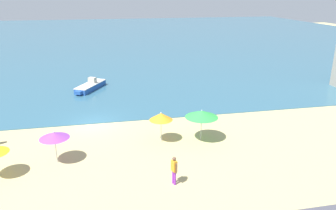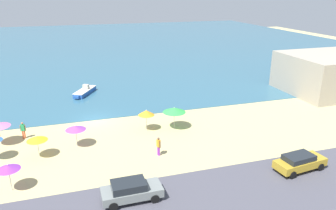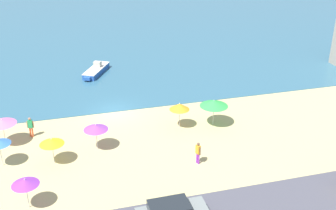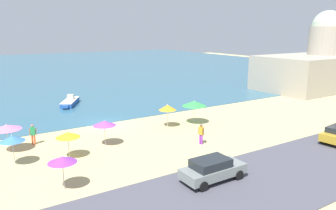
{
  "view_description": "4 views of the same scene",
  "coord_description": "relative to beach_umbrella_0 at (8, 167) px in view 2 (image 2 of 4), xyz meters",
  "views": [
    {
      "loc": [
        1.06,
        -26.51,
        10.74
      ],
      "look_at": [
        6.14,
        -1.7,
        1.87
      ],
      "focal_mm": 35.0,
      "sensor_mm": 36.0,
      "label": 1
    },
    {
      "loc": [
        -2.38,
        -35.98,
        14.33
      ],
      "look_at": [
        8.23,
        -1.99,
        1.68
      ],
      "focal_mm": 35.0,
      "sensor_mm": 36.0,
      "label": 2
    },
    {
      "loc": [
        -4.48,
        -35.45,
        17.43
      ],
      "look_at": [
        4.19,
        -3.9,
        2.0
      ],
      "focal_mm": 45.0,
      "sensor_mm": 36.0,
      "label": 3
    },
    {
      "loc": [
        -11.77,
        -31.16,
        9.51
      ],
      "look_at": [
        6.02,
        -3.02,
        1.86
      ],
      "focal_mm": 35.0,
      "sensor_mm": 36.0,
      "label": 4
    }
  ],
  "objects": [
    {
      "name": "sea",
      "position": [
        7.33,
        67.3,
        -1.93
      ],
      "size": [
        150.0,
        110.0,
        0.05
      ],
      "primitive_type": "cube",
      "color": "#305E75",
      "rests_on": "ground_plane"
    },
    {
      "name": "bather_1",
      "position": [
        12.07,
        2.0,
        -0.95
      ],
      "size": [
        0.33,
        0.54,
        1.78
      ],
      "color": "purple",
      "rests_on": "ground_plane"
    },
    {
      "name": "ground_plane",
      "position": [
        7.33,
        12.3,
        -1.95
      ],
      "size": [
        160.0,
        160.0,
        0.0
      ],
      "primitive_type": "plane",
      "color": "tan"
    },
    {
      "name": "parked_car_0",
      "position": [
        22.52,
        -4.06,
        -1.13
      ],
      "size": [
        4.6,
        2.22,
        1.42
      ],
      "color": "#B08D25",
      "rests_on": "coastal_road"
    },
    {
      "name": "bather_3",
      "position": [
        0.0,
        9.52,
        -0.96
      ],
      "size": [
        0.56,
        0.29,
        1.77
      ],
      "color": "#D6572E",
      "rests_on": "ground_plane"
    },
    {
      "name": "parked_car_2",
      "position": [
        8.35,
        -3.94,
        -1.11
      ],
      "size": [
        4.32,
        1.92,
        1.49
      ],
      "color": "gray",
      "rests_on": "coastal_road"
    },
    {
      "name": "beach_umbrella_0",
      "position": [
        0.0,
        0.0,
        0.0
      ],
      "size": [
        1.74,
        1.74,
        2.21
      ],
      "color": "#B2B2B7",
      "rests_on": "ground_plane"
    },
    {
      "name": "beach_umbrella_3",
      "position": [
        15.35,
        7.4,
        0.18
      ],
      "size": [
        2.46,
        2.46,
        2.46
      ],
      "color": "#B2B2B7",
      "rests_on": "ground_plane"
    },
    {
      "name": "beach_umbrella_6",
      "position": [
        12.37,
        7.8,
        0.06
      ],
      "size": [
        1.73,
        1.73,
        2.36
      ],
      "color": "#B2B2B7",
      "rests_on": "ground_plane"
    },
    {
      "name": "beach_umbrella_5",
      "position": [
        1.7,
        4.89,
        -0.1
      ],
      "size": [
        1.81,
        1.81,
        2.13
      ],
      "color": "#B2B2B7",
      "rests_on": "ground_plane"
    },
    {
      "name": "skiff_nearshore",
      "position": [
        6.91,
        22.8,
        -1.53
      ],
      "size": [
        3.58,
        5.05,
        1.27
      ],
      "color": "#2552A5",
      "rests_on": "sea"
    },
    {
      "name": "beach_umbrella_8",
      "position": [
        5.06,
        6.06,
        -0.0
      ],
      "size": [
        1.92,
        1.92,
        2.22
      ],
      "color": "#B2B2B7",
      "rests_on": "ground_plane"
    }
  ]
}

